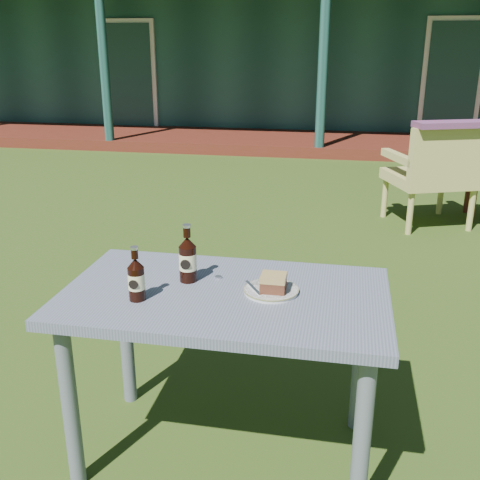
% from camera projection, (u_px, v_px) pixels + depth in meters
% --- Properties ---
extents(ground, '(80.00, 80.00, 0.00)m').
position_uv_depth(ground, '(276.00, 292.00, 3.79)').
color(ground, '#334916').
extents(pavilion, '(15.80, 8.30, 3.45)m').
position_uv_depth(pavilion, '(335.00, 43.00, 11.96)').
color(pavilion, '#1A443E').
rests_on(pavilion, ground).
extents(cafe_table, '(1.20, 0.70, 0.72)m').
position_uv_depth(cafe_table, '(225.00, 316.00, 2.10)').
color(cafe_table, slate).
rests_on(cafe_table, ground).
extents(plate, '(0.20, 0.20, 0.01)m').
position_uv_depth(plate, '(271.00, 290.00, 2.06)').
color(plate, silver).
rests_on(plate, cafe_table).
extents(cake_slice, '(0.09, 0.09, 0.06)m').
position_uv_depth(cake_slice, '(273.00, 282.00, 2.04)').
color(cake_slice, '#4E2819').
rests_on(cake_slice, plate).
extents(fork, '(0.08, 0.13, 0.00)m').
position_uv_depth(fork, '(253.00, 288.00, 2.06)').
color(fork, silver).
rests_on(fork, plate).
extents(cola_bottle_near, '(0.07, 0.07, 0.23)m').
position_uv_depth(cola_bottle_near, '(188.00, 259.00, 2.14)').
color(cola_bottle_near, black).
rests_on(cola_bottle_near, cafe_table).
extents(cola_bottle_far, '(0.06, 0.06, 0.20)m').
position_uv_depth(cola_bottle_far, '(136.00, 279.00, 1.98)').
color(cola_bottle_far, black).
rests_on(cola_bottle_far, cafe_table).
extents(bottle_cap, '(0.03, 0.03, 0.01)m').
position_uv_depth(bottle_cap, '(218.00, 277.00, 2.19)').
color(bottle_cap, silver).
rests_on(bottle_cap, cafe_table).
extents(armchair_left, '(0.87, 0.84, 0.93)m').
position_uv_depth(armchair_left, '(435.00, 170.00, 4.98)').
color(armchair_left, tan).
rests_on(armchair_left, ground).
extents(floral_throw, '(0.67, 0.41, 0.05)m').
position_uv_depth(floral_throw, '(452.00, 124.00, 4.66)').
color(floral_throw, '#69375E').
rests_on(floral_throw, armchair_left).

